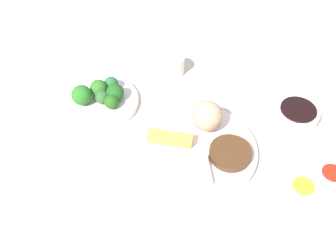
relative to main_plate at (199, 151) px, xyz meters
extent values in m
cube|color=beige|center=(0.01, 0.00, -0.02)|extent=(2.20, 2.20, 0.02)
cylinder|color=white|center=(0.00, 0.00, 0.00)|extent=(0.28, 0.28, 0.02)
sphere|color=tan|center=(0.04, 0.06, 0.05)|extent=(0.08, 0.08, 0.08)
cube|color=gold|center=(-0.06, 0.04, 0.02)|extent=(0.11, 0.07, 0.03)
cube|color=beige|center=(-0.04, -0.06, 0.02)|extent=(0.09, 0.09, 0.01)
cylinder|color=#4C2F19|center=(0.06, -0.04, 0.02)|extent=(0.10, 0.10, 0.02)
cylinder|color=white|center=(-0.20, 0.23, 0.00)|extent=(0.21, 0.21, 0.01)
sphere|color=#1E581C|center=(-0.16, 0.23, 0.03)|extent=(0.05, 0.05, 0.05)
sphere|color=#2F6E24|center=(-0.20, 0.26, 0.03)|extent=(0.05, 0.05, 0.05)
sphere|color=#305E2A|center=(-0.20, 0.23, 0.02)|extent=(0.04, 0.04, 0.04)
sphere|color=#297022|center=(-0.25, 0.24, 0.03)|extent=(0.05, 0.05, 0.05)
sphere|color=#286635|center=(-0.16, 0.27, 0.03)|extent=(0.04, 0.04, 0.04)
sphere|color=#235A19|center=(-0.18, 0.20, 0.03)|extent=(0.04, 0.04, 0.04)
cylinder|color=white|center=(0.28, 0.03, 0.01)|extent=(0.11, 0.11, 0.03)
cylinder|color=black|center=(0.28, 0.03, 0.03)|extent=(0.09, 0.09, 0.00)
cylinder|color=white|center=(0.26, -0.16, 0.00)|extent=(0.06, 0.06, 0.02)
cylinder|color=red|center=(0.26, -0.16, 0.02)|extent=(0.05, 0.05, 0.00)
cylinder|color=white|center=(0.18, -0.17, 0.00)|extent=(0.06, 0.06, 0.02)
cylinder|color=yellow|center=(0.18, -0.17, 0.02)|extent=(0.05, 0.05, 0.00)
cylinder|color=white|center=(0.03, 0.30, 0.02)|extent=(0.06, 0.06, 0.06)
camera|label=1|loc=(-0.22, -0.48, 0.70)|focal=38.15mm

